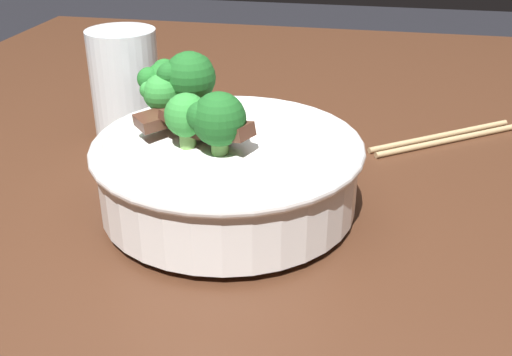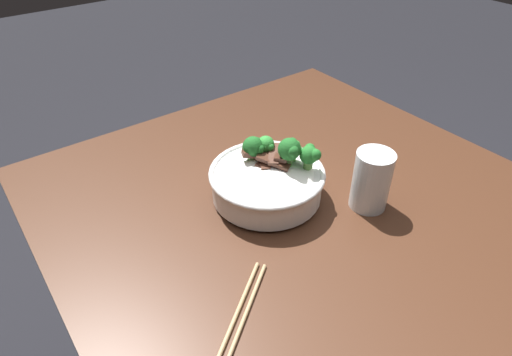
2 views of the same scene
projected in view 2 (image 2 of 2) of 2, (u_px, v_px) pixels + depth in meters
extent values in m
cube|color=#472819|center=(329.00, 231.00, 0.92)|extent=(1.24, 1.03, 0.05)
cube|color=#472819|center=(79.00, 291.00, 1.30)|extent=(0.07, 0.07, 0.76)
cube|color=#472819|center=(303.00, 183.00, 1.72)|extent=(0.07, 0.07, 0.76)
cylinder|color=white|center=(267.00, 196.00, 0.97)|extent=(0.11, 0.11, 0.01)
cylinder|color=white|center=(267.00, 184.00, 0.95)|extent=(0.24, 0.24, 0.06)
torus|color=white|center=(267.00, 172.00, 0.93)|extent=(0.25, 0.25, 0.01)
ellipsoid|color=white|center=(267.00, 176.00, 0.94)|extent=(0.21, 0.21, 0.05)
cube|color=#4C2B1E|center=(274.00, 154.00, 0.93)|extent=(0.06, 0.06, 0.02)
cube|color=#4C2B1E|center=(273.00, 161.00, 0.92)|extent=(0.07, 0.06, 0.02)
cube|color=#4C2B1E|center=(264.00, 159.00, 0.93)|extent=(0.06, 0.05, 0.02)
cube|color=#4C2B1E|center=(267.00, 167.00, 0.92)|extent=(0.05, 0.04, 0.02)
cube|color=#4C2B1E|center=(283.00, 153.00, 0.94)|extent=(0.07, 0.07, 0.02)
cube|color=#563323|center=(257.00, 154.00, 0.93)|extent=(0.05, 0.07, 0.02)
cylinder|color=#6BA84C|center=(253.00, 156.00, 0.95)|extent=(0.01, 0.01, 0.02)
sphere|color=#1E6023|center=(253.00, 147.00, 0.93)|extent=(0.04, 0.04, 0.04)
sphere|color=#1E6023|center=(259.00, 149.00, 0.92)|extent=(0.02, 0.02, 0.02)
sphere|color=#1E6023|center=(257.00, 143.00, 0.94)|extent=(0.02, 0.02, 0.02)
cylinder|color=#5B9947|center=(292.00, 156.00, 0.94)|extent=(0.02, 0.02, 0.02)
sphere|color=green|center=(293.00, 147.00, 0.93)|extent=(0.03, 0.03, 0.03)
sphere|color=green|center=(297.00, 149.00, 0.92)|extent=(0.02, 0.02, 0.02)
sphere|color=green|center=(296.00, 144.00, 0.93)|extent=(0.02, 0.02, 0.02)
cylinder|color=#6BA84C|center=(308.00, 164.00, 0.92)|extent=(0.02, 0.02, 0.02)
sphere|color=#237028|center=(309.00, 155.00, 0.91)|extent=(0.04, 0.04, 0.04)
sphere|color=#237028|center=(315.00, 155.00, 0.90)|extent=(0.03, 0.03, 0.03)
sphere|color=#237028|center=(310.00, 149.00, 0.92)|extent=(0.02, 0.02, 0.02)
cylinder|color=#6BA84C|center=(289.00, 162.00, 0.92)|extent=(0.01, 0.01, 0.03)
sphere|color=#1E6023|center=(289.00, 149.00, 0.90)|extent=(0.05, 0.05, 0.05)
sphere|color=#1E6023|center=(293.00, 152.00, 0.89)|extent=(0.03, 0.03, 0.03)
sphere|color=#1E6023|center=(291.00, 143.00, 0.91)|extent=(0.02, 0.02, 0.02)
cylinder|color=#7AB256|center=(266.00, 153.00, 0.95)|extent=(0.01, 0.01, 0.02)
sphere|color=green|center=(266.00, 144.00, 0.94)|extent=(0.04, 0.04, 0.04)
sphere|color=green|center=(270.00, 147.00, 0.93)|extent=(0.02, 0.02, 0.02)
sphere|color=green|center=(269.00, 143.00, 0.95)|extent=(0.02, 0.02, 0.02)
cylinder|color=white|center=(367.00, 204.00, 0.95)|extent=(0.08, 0.08, 0.00)
cylinder|color=white|center=(371.00, 180.00, 0.91)|extent=(0.08, 0.08, 0.13)
cylinder|color=silver|center=(370.00, 187.00, 0.92)|extent=(0.07, 0.07, 0.09)
cylinder|color=tan|center=(247.00, 311.00, 0.73)|extent=(0.13, 0.17, 0.01)
cylinder|color=tan|center=(239.00, 308.00, 0.73)|extent=(0.13, 0.17, 0.01)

